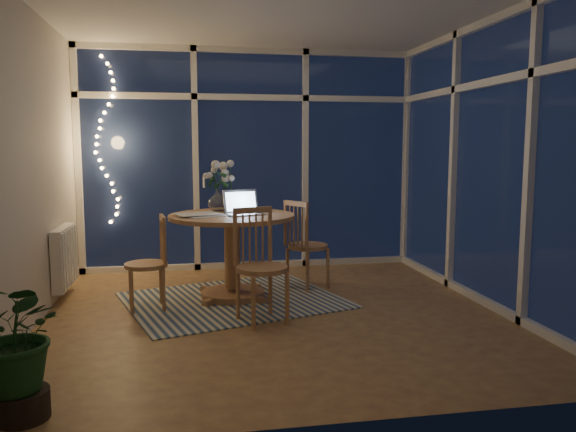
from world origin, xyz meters
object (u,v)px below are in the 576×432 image
object	(u,v)px
flower_vase	(218,200)
potted_plant	(19,351)
laptop	(246,202)
dining_table	(232,256)
chair_left	(146,262)
chair_right	(308,244)
chair_front	(262,266)

from	to	relation	value
flower_vase	potted_plant	bearing A→B (deg)	-115.00
laptop	dining_table	bearing A→B (deg)	137.74
chair_left	chair_right	distance (m)	1.66
laptop	potted_plant	distance (m)	2.67
dining_table	chair_left	size ratio (longest dim) A/B	1.39
chair_left	potted_plant	world-z (taller)	chair_left
chair_front	flower_vase	distance (m)	1.25
chair_left	flower_vase	bearing A→B (deg)	122.90
chair_front	laptop	size ratio (longest dim) A/B	2.80
dining_table	chair_left	distance (m)	0.83
potted_plant	dining_table	bearing A→B (deg)	59.74
chair_left	chair_front	size ratio (longest dim) A/B	0.89
chair_right	chair_front	xyz separation A→B (m)	(-0.61, -1.05, 0.02)
chair_left	potted_plant	bearing A→B (deg)	-22.15
chair_right	chair_front	world-z (taller)	chair_front
laptop	flower_vase	bearing A→B (deg)	104.70
chair_front	potted_plant	world-z (taller)	chair_front
chair_right	laptop	size ratio (longest dim) A/B	2.70
chair_right	chair_front	bearing A→B (deg)	117.60
dining_table	laptop	distance (m)	0.55
chair_left	chair_front	world-z (taller)	chair_front
chair_left	laptop	distance (m)	1.07
dining_table	chair_right	world-z (taller)	chair_right
dining_table	laptop	world-z (taller)	laptop
laptop	potted_plant	size ratio (longest dim) A/B	0.45
dining_table	chair_right	distance (m)	0.83
chair_right	potted_plant	size ratio (longest dim) A/B	1.22
chair_right	dining_table	bearing A→B (deg)	74.65
chair_left	laptop	size ratio (longest dim) A/B	2.49
laptop	flower_vase	size ratio (longest dim) A/B	1.64
chair_front	laptop	distance (m)	0.88
dining_table	potted_plant	size ratio (longest dim) A/B	1.57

